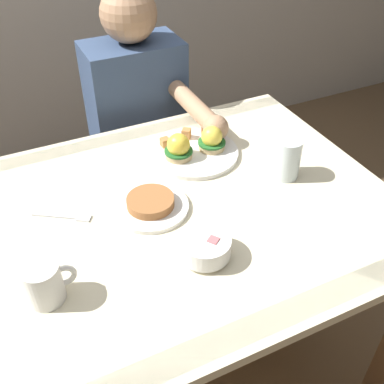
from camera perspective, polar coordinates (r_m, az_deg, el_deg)
ground_plane at (r=1.77m, az=-2.19°, el=-20.70°), size 6.00×6.00×0.00m
dining_table at (r=1.27m, az=-2.87°, el=-6.01°), size 1.20×0.90×0.74m
eggs_benedict_plate at (r=1.39m, az=0.28°, el=5.52°), size 0.27×0.27×0.09m
fruit_bowl at (r=1.06m, az=1.62°, el=-6.94°), size 0.12×0.12×0.06m
coffee_mug at (r=1.01m, az=-17.92°, el=-10.59°), size 0.11×0.08×0.09m
fork at (r=1.22m, az=-15.48°, el=-2.95°), size 0.14×0.10×0.00m
water_glass_near at (r=1.32m, az=11.56°, el=4.02°), size 0.08×0.08×0.12m
side_plate at (r=1.20m, az=-5.16°, el=-1.57°), size 0.20×0.20×0.04m
diner_person at (r=1.75m, az=-6.35°, el=8.50°), size 0.34×0.54×1.14m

